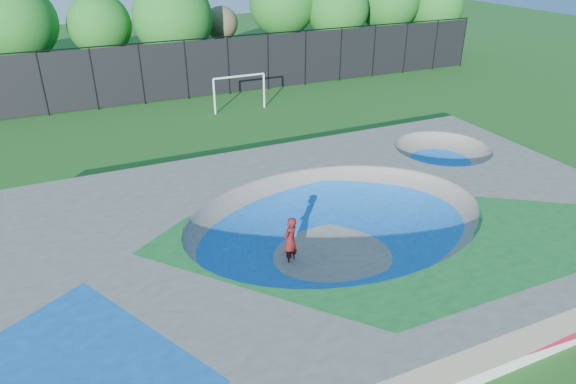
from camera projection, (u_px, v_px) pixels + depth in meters
name	position (u px, v px, depth m)	size (l,w,h in m)	color
ground	(336.00, 250.00, 18.65)	(120.00, 120.00, 0.00)	#195116
skate_deck	(337.00, 232.00, 18.32)	(22.00, 14.00, 1.50)	gray
skater	(290.00, 241.00, 17.54)	(0.65, 0.43, 1.79)	red
skateboard	(290.00, 262.00, 17.93)	(0.78, 0.22, 0.05)	black
soccer_goal	(239.00, 86.00, 32.63)	(3.49, 0.12, 2.30)	white
fence	(186.00, 69.00, 34.79)	(48.09, 0.09, 4.04)	black
treeline	(161.00, 14.00, 37.10)	(52.72, 7.41, 8.50)	#3F301F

